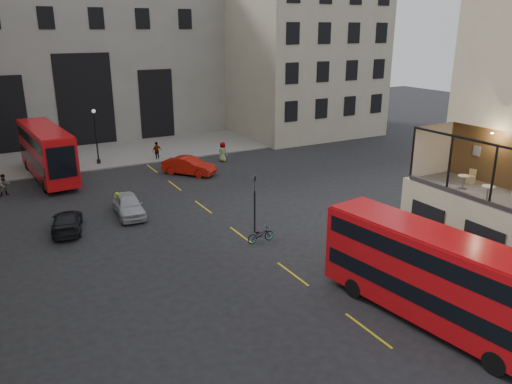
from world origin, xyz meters
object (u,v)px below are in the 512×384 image
car_c (67,221)px  cafe_chair_d (471,179)px  pedestrian_d (223,152)px  car_a (129,205)px  car_b (189,166)px  bicycle (261,235)px  pedestrian_b (45,174)px  bus_far (46,150)px  cafe_table_mid (488,191)px  street_lamp_b (97,140)px  pedestrian_c (157,151)px  traffic_light_near (255,197)px  bus_near (432,273)px  pedestrian_a (4,185)px  cafe_table_far (463,180)px  cyclist (118,202)px

car_c → cafe_chair_d: (18.58, -15.41, 4.19)m
pedestrian_d → cafe_chair_d: bearing=158.1°
car_a → car_b: (7.56, 7.60, 0.04)m
car_a → cafe_chair_d: size_ratio=5.79×
bicycle → pedestrian_b: 21.87m
bus_far → car_b: bus_far is taller
car_c → pedestrian_b: size_ratio=2.74×
cafe_chair_d → bus_far: bearing=122.0°
pedestrian_d → cafe_table_mid: 29.09m
street_lamp_b → car_a: (-1.22, -15.03, -1.64)m
bus_far → cafe_chair_d: cafe_chair_d is taller
car_a → pedestrian_c: 15.51m
traffic_light_near → pedestrian_d: (5.95, 17.23, -1.46)m
car_a → bicycle: (5.82, -8.43, -0.29)m
pedestrian_b → pedestrian_d: (16.21, -0.81, 0.16)m
bus_near → car_b: 27.31m
pedestrian_a → pedestrian_b: bearing=20.3°
bicycle → cafe_table_far: (7.36, -8.22, 4.61)m
street_lamp_b → cafe_table_far: street_lamp_b is taller
traffic_light_near → cafe_table_mid: 13.48m
car_a → cafe_table_far: bearing=-47.1°
car_b → cyclist: bearing=-179.6°
pedestrian_c → pedestrian_d: bearing=129.3°
pedestrian_a → bicycle: bearing=-64.9°
traffic_light_near → car_a: bearing=131.7°
bus_near → cyclist: (-8.56, 20.58, -1.62)m
pedestrian_d → street_lamp_b: bearing=39.9°
traffic_light_near → bus_near: 12.82m
bus_far → cafe_table_far: bearing=-60.1°
bus_near → cyclist: bearing=112.6°
bus_far → street_lamp_b: bearing=28.5°
car_c → pedestrian_c: (10.96, 14.80, 0.27)m
bus_near → bicycle: bus_near is taller
street_lamp_b → cafe_table_far: size_ratio=7.43×
car_a → car_c: (-4.25, -0.81, -0.11)m
car_c → cafe_table_mid: 24.87m
street_lamp_b → cafe_chair_d: bearing=-67.2°
pedestrian_b → pedestrian_a: bearing=157.9°
bus_near → car_b: (-0.49, 27.26, -1.59)m
car_a → car_b: bearing=49.7°
car_a → cafe_table_mid: (12.63, -18.52, 4.34)m
cafe_chair_d → cafe_table_mid: bearing=-126.4°
bicycle → pedestrian_d: bearing=-18.2°
pedestrian_b → pedestrian_c: (10.75, 2.91, 0.11)m
car_c → pedestrian_a: bearing=-61.1°
pedestrian_a → pedestrian_b: size_ratio=1.07×
street_lamp_b → car_c: size_ratio=1.20×
bus_far → pedestrian_a: bus_far is taller
cyclist → pedestrian_a: size_ratio=0.89×
street_lamp_b → car_b: street_lamp_b is taller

